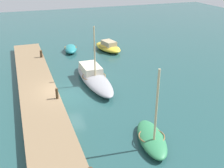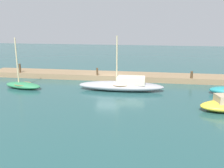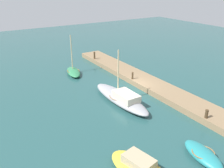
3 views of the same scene
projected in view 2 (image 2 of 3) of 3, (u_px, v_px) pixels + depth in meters
The scene contains 7 objects.
ground_plane at pixel (108, 83), 26.06m from camera, with size 84.00×84.00×0.00m, color #234C4C.
dock_platform at pixel (111, 76), 27.93m from camera, with size 27.52×2.82×0.58m, color #846B4C.
rowboat_green at pixel (23, 85), 23.81m from camera, with size 4.04×2.24×4.74m.
sailboat_grey at pixel (122, 85), 23.03m from camera, with size 7.86×2.12×4.97m.
mooring_post_west at pixel (192, 75), 25.39m from camera, with size 0.25×0.25×0.71m, color #47331E.
mooring_post_mid_west at pixel (97, 72), 26.86m from camera, with size 0.20×0.20×0.78m, color #47331E.
mooring_post_mid_east at pixel (20, 68), 28.17m from camera, with size 0.23×0.23×0.99m, color #47331E.
Camera 2 is at (-4.35, 24.94, 6.23)m, focal length 40.36 mm.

